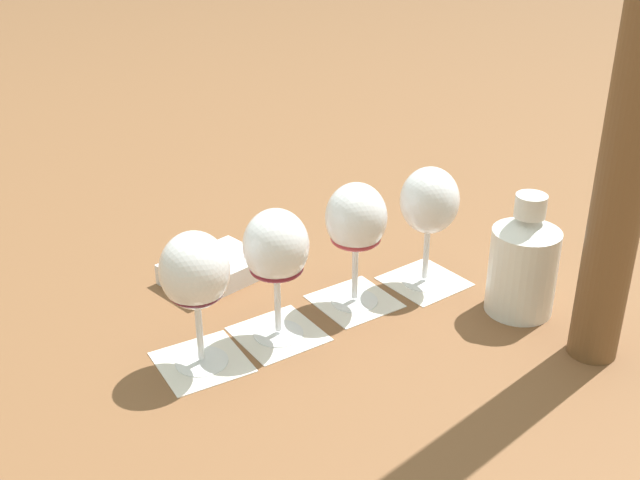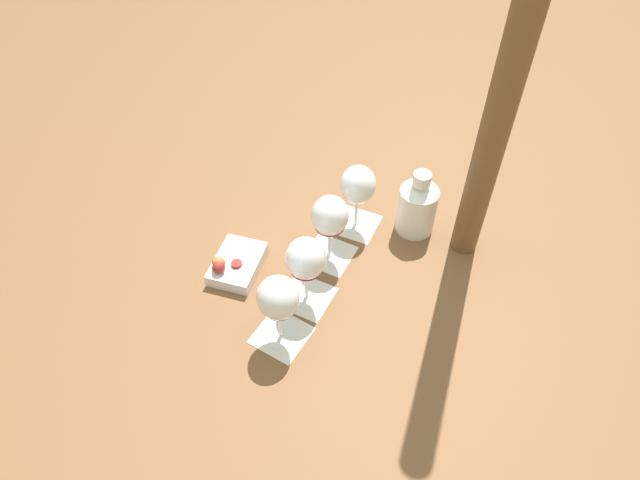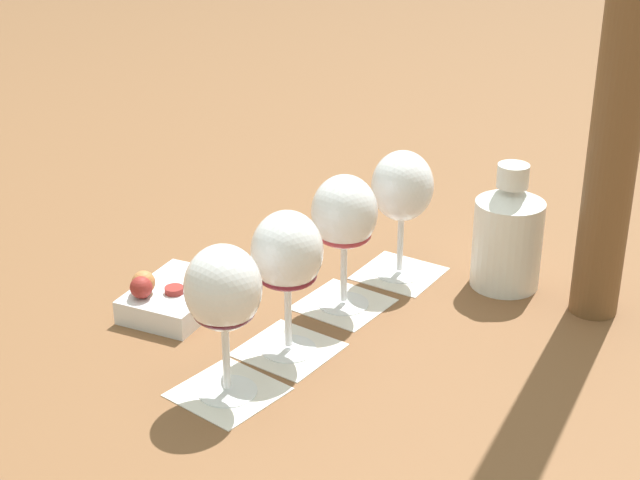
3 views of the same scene
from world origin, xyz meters
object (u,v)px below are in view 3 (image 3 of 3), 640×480
wine_glass_0 (402,192)px  ceramic_vase (508,234)px  wine_glass_3 (223,295)px  wine_glass_1 (344,218)px  wine_glass_2 (287,257)px  snack_dish (174,296)px

wine_glass_0 → ceramic_vase: bearing=153.7°
wine_glass_3 → ceramic_vase: size_ratio=1.03×
ceramic_vase → wine_glass_0: bearing=-26.3°
wine_glass_1 → wine_glass_2: (0.09, 0.09, 0.00)m
snack_dish → ceramic_vase: bearing=175.6°
wine_glass_0 → wine_glass_3: (0.27, 0.24, -0.00)m
ceramic_vase → snack_dish: bearing=-4.4°
wine_glass_1 → ceramic_vase: size_ratio=1.03×
wine_glass_1 → snack_dish: size_ratio=1.04×
wine_glass_0 → snack_dish: wine_glass_0 is taller
wine_glass_1 → ceramic_vase: wine_glass_1 is taller
wine_glass_3 → ceramic_vase: 0.44m
wine_glass_1 → wine_glass_3: bearing=43.4°
wine_glass_3 → wine_glass_2: bearing=-139.1°
wine_glass_1 → ceramic_vase: bearing=-178.7°
wine_glass_1 → wine_glass_2: 0.13m
wine_glass_1 → ceramic_vase: 0.23m
wine_glass_2 → ceramic_vase: bearing=-162.7°
wine_glass_0 → snack_dish: 0.33m
wine_glass_1 → ceramic_vase: (-0.23, -0.01, -0.05)m
snack_dish → wine_glass_3: bearing=100.2°
wine_glass_0 → wine_glass_1: size_ratio=1.00×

